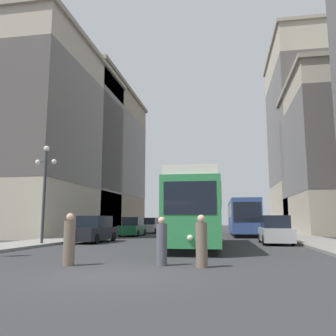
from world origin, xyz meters
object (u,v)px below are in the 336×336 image
Objects in this scene: parked_car_left_near at (94,230)px; parked_car_left_far at (150,226)px; parked_car_right_far at (275,231)px; pedestrian_on_sidewalk at (202,243)px; lamp_post_left_near at (45,179)px; streetcar at (199,210)px; pedestrian_crossing_far at (162,243)px; transit_bus at (243,216)px; parked_car_left_mid at (133,227)px; pedestrian_crossing_near at (69,241)px.

parked_car_left_near and parked_car_left_far have the same top height.
parked_car_right_far is 12.71m from pedestrian_on_sidewalk.
lamp_post_left_near reaches higher than parked_car_left_near.
parked_car_left_near is at bearing 62.13° from lamp_post_left_near.
parked_car_right_far is at bearing 3.64° from parked_car_left_near.
parked_car_left_far is (-7.51, 20.79, -1.26)m from streetcar.
pedestrian_crossing_far is at bearing -41.78° from lamp_post_left_near.
parked_car_left_mid is (-10.69, -2.75, -1.10)m from transit_bus.
parked_car_right_far is at bearing 84.77° from pedestrian_crossing_near.
transit_bus is 11.95m from parked_car_left_far.
parked_car_left_far is 2.63× the size of pedestrian_on_sidewalk.
streetcar is 2.50× the size of parked_car_left_near.
parked_car_left_near is at bearing 158.68° from streetcar.
parked_car_left_near reaches higher than pedestrian_crossing_far.
streetcar is 5.76m from parked_car_right_far.
parked_car_right_far is (1.51, -12.48, -1.10)m from transit_bus.
pedestrian_crossing_far is (6.95, -11.50, -0.09)m from parked_car_left_near.
transit_bus is 20.80m from lamp_post_left_near.
parked_car_left_mid is 23.37m from pedestrian_on_sidewalk.
parked_car_left_mid is at bearing -88.86° from parked_car_left_far.
pedestrian_crossing_far is 0.27× the size of lamp_post_left_near.
parked_car_left_mid is 7.97m from parked_car_left_far.
parked_car_left_near is 3.07× the size of pedestrian_crossing_far.
parked_car_left_near is at bearing 136.53° from pedestrian_crossing_near.
parked_car_left_mid is at bearing 154.22° from pedestrian_crossing_far.
parked_car_left_far reaches higher than pedestrian_crossing_far.
transit_bus is at bearing 52.24° from parked_car_left_near.
pedestrian_crossing_far is 0.96× the size of pedestrian_on_sidewalk.
pedestrian_crossing_far is at bearing -73.60° from parked_car_left_mid.
parked_car_left_mid reaches higher than pedestrian_on_sidewalk.
transit_bus is 1.99× the size of lamp_post_left_near.
lamp_post_left_near is (-1.90, -3.60, 3.20)m from parked_car_left_near.
parked_car_left_mid is (-7.51, 12.82, -1.26)m from streetcar.
parked_car_left_mid is 22.44m from pedestrian_crossing_near.
parked_car_left_near reaches higher than pedestrian_on_sidewalk.
pedestrian_crossing_near is (-6.84, -24.86, -1.13)m from transit_bus.
transit_bus reaches higher than pedestrian_crossing_far.
pedestrian_on_sidewalk is at bearing -86.08° from streetcar.
parked_car_left_near is at bearing 1.87° from parked_car_right_far.
pedestrian_crossing_far is at bearing -94.90° from streetcar.
pedestrian_on_sidewalk is at bearing -52.67° from parked_car_left_near.
pedestrian_on_sidewalk is at bearing 32.25° from pedestrian_crossing_near.
transit_bus is 7.05× the size of pedestrian_on_sidewalk.
pedestrian_crossing_near is at bearing -123.91° from pedestrian_crossing_far.
streetcar is at bearing 5.15° from lamp_post_left_near.
parked_car_left_far is at bearing 88.53° from parked_car_left_mid.
parked_car_right_far is 1.05× the size of parked_car_left_far.
streetcar is 7.37× the size of pedestrian_on_sidewalk.
parked_car_left_far is (0.00, 7.97, -0.00)m from parked_car_left_mid.
transit_bus is 25.81m from pedestrian_crossing_near.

